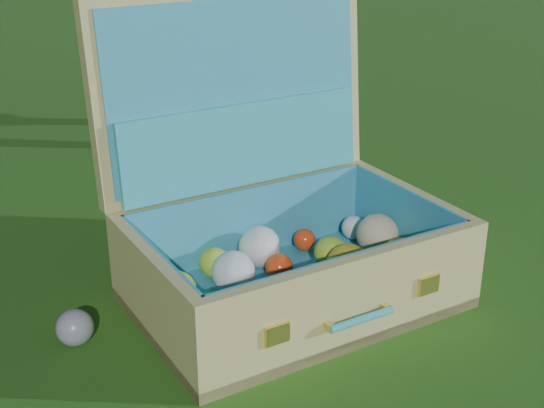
{
  "coord_description": "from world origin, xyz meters",
  "views": [
    {
      "loc": [
        -0.99,
        -1.33,
        0.84
      ],
      "look_at": [
        -0.2,
        -0.05,
        0.2
      ],
      "focal_mm": 50.0,
      "sensor_mm": 36.0,
      "label": 1
    }
  ],
  "objects": [
    {
      "name": "stray_ball",
      "position": [
        -0.65,
        -0.05,
        0.04
      ],
      "size": [
        0.07,
        0.07,
        0.07
      ],
      "primitive_type": "sphere",
      "color": "teal",
      "rests_on": "ground"
    },
    {
      "name": "ground",
      "position": [
        0.0,
        0.0,
        0.0
      ],
      "size": [
        60.0,
        60.0,
        0.0
      ],
      "primitive_type": "plane",
      "color": "#215114",
      "rests_on": "ground"
    },
    {
      "name": "suitcase",
      "position": [
        -0.19,
        -0.05,
        0.18
      ],
      "size": [
        0.67,
        0.56,
        0.64
      ],
      "rotation": [
        0.0,
        0.0,
        -0.02
      ],
      "color": "tan",
      "rests_on": "ground"
    }
  ]
}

